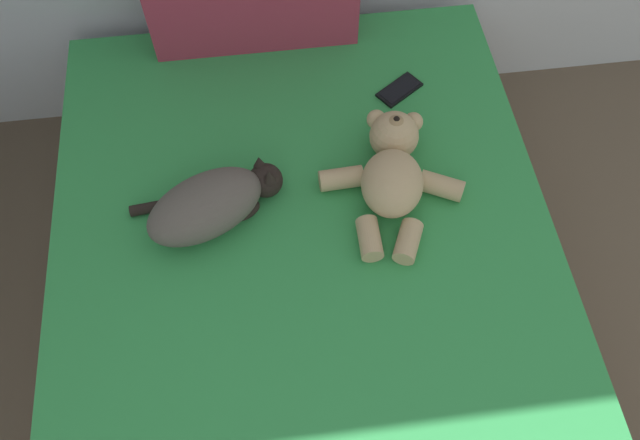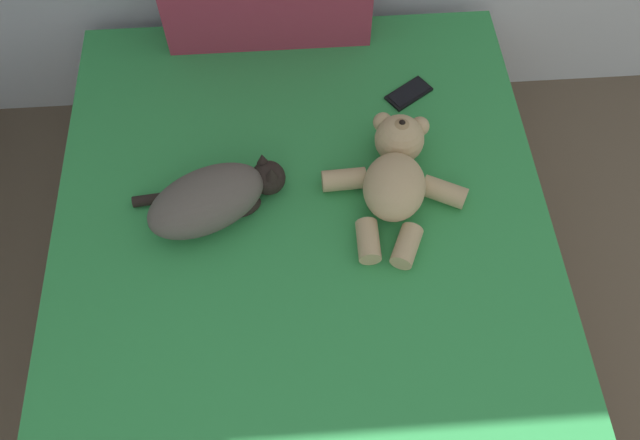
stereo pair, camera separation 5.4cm
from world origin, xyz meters
The scene contains 4 objects.
bed centered at (1.22, 3.07, 0.24)m, with size 1.47×1.93×0.48m.
cat centered at (0.98, 3.23, 0.55)m, with size 0.44×0.32×0.15m.
teddy_bear centered at (1.49, 3.28, 0.55)m, with size 0.42×0.49×0.16m.
cell_phone centered at (1.59, 3.63, 0.49)m, with size 0.16×0.14×0.01m.
Camera 1 is at (1.15, 2.24, 2.06)m, focal length 36.30 mm.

